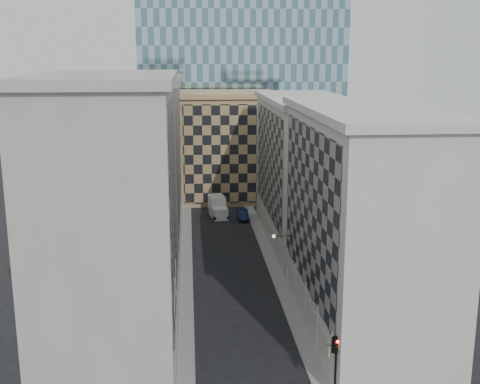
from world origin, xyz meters
TOP-DOWN VIEW (x-y plane):
  - sidewalk_west at (-5.25, 30.00)m, footprint 1.50×100.00m
  - sidewalk_east at (5.25, 30.00)m, footprint 1.50×100.00m
  - bldg_left_a at (-10.88, 11.00)m, footprint 10.80×22.80m
  - bldg_left_b at (-10.88, 33.00)m, footprint 10.80×22.80m
  - bldg_left_c at (-10.88, 55.00)m, footprint 10.80×22.80m
  - bldg_right_a at (10.88, 15.00)m, footprint 10.80×26.80m
  - bldg_right_b at (10.89, 42.00)m, footprint 10.80×28.80m
  - tan_block at (2.00, 67.90)m, footprint 16.80×14.80m
  - church_tower at (0.00, 82.00)m, footprint 7.20×7.20m
  - flagpoles_left at (-5.90, 6.00)m, footprint 0.10×6.33m
  - bracket_lamp at (4.38, 24.00)m, footprint 1.98×0.36m
  - traffic_light at (5.90, 2.98)m, footprint 0.59×0.56m
  - box_truck at (-0.28, 55.39)m, footprint 3.08×5.96m
  - dark_car at (3.50, 53.17)m, footprint 1.60×4.57m
  - shop_sign at (5.42, 3.00)m, footprint 0.83×0.73m

SIDE VIEW (x-z plane):
  - sidewalk_west at x=-5.25m, z-range 0.00..0.15m
  - sidewalk_east at x=5.25m, z-range 0.00..0.15m
  - dark_car at x=3.50m, z-range 0.00..1.50m
  - box_truck at x=-0.28m, z-range -0.20..2.92m
  - traffic_light at x=5.90m, z-range 1.17..5.91m
  - shop_sign at x=5.42m, z-range 3.43..4.24m
  - bracket_lamp at x=4.38m, z-range 6.02..6.38m
  - flagpoles_left at x=-5.90m, z-range 6.83..9.17m
  - tan_block at x=2.00m, z-range 0.04..18.84m
  - bldg_right_b at x=10.89m, z-range 0.00..19.70m
  - bldg_right_a at x=10.88m, z-range -0.03..20.67m
  - bldg_left_c at x=-10.88m, z-range -0.02..21.68m
  - bldg_left_b at x=-10.88m, z-range -0.03..22.67m
  - bldg_left_a at x=-10.88m, z-range -0.03..23.67m
  - church_tower at x=0.00m, z-range 1.20..52.70m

